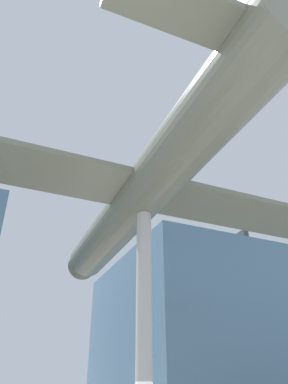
# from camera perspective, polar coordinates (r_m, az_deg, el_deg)

# --- Properties ---
(glass_pavilion_right) EXTENTS (11.80, 13.29, 11.51)m
(glass_pavilion_right) POSITION_cam_1_polar(r_m,az_deg,el_deg) (27.47, 8.68, -22.35)
(glass_pavilion_right) COLOR slate
(glass_pavilion_right) RESTS_ON ground_plane
(support_pylon_central) EXTENTS (0.46, 0.46, 7.32)m
(support_pylon_central) POSITION_cam_1_polar(r_m,az_deg,el_deg) (10.89, 0.00, -20.85)
(support_pylon_central) COLOR #B7B7BC
(support_pylon_central) RESTS_ON ground_plane
(suspended_airplane) EXTENTS (20.62, 15.64, 3.12)m
(suspended_airplane) POSITION_cam_1_polar(r_m,az_deg,el_deg) (12.52, -0.20, -0.19)
(suspended_airplane) COLOR slate
(suspended_airplane) RESTS_ON support_pylon_central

